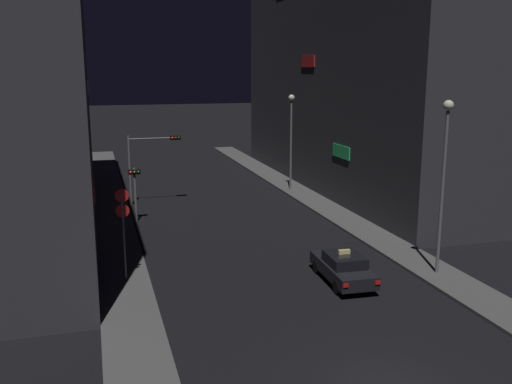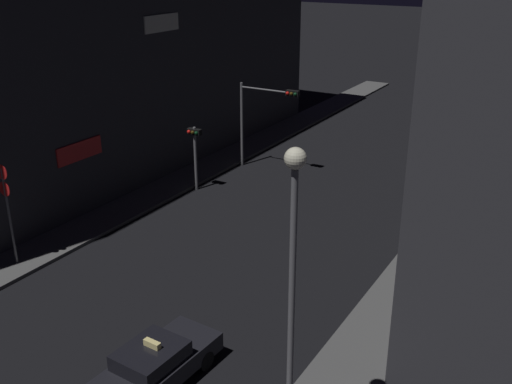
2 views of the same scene
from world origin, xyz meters
name	(u,v)px [view 2 (image 2 of 2)]	position (x,y,z in m)	size (l,w,h in m)	color
sidewalk_left	(217,163)	(-7.43, 26.96, 0.08)	(2.36, 57.92, 0.16)	#4C4C4C
sidewalk_right	(459,212)	(7.43, 26.96, 0.08)	(2.36, 57.92, 0.16)	#4C4C4C
building_facade_left	(104,5)	(-12.71, 23.73, 9.57)	(8.27, 33.55, 19.13)	#333338
taxi	(155,365)	(2.55, 8.95, 0.74)	(2.01, 4.53, 1.62)	black
traffic_light_overhead	(263,109)	(-4.53, 27.63, 3.74)	(3.91, 0.42, 5.17)	slate
traffic_light_left_kerb	(195,145)	(-6.00, 22.80, 2.59)	(0.80, 0.42, 3.60)	slate
sign_pole_left	(7,204)	(-7.35, 11.80, 2.84)	(0.64, 0.10, 4.38)	slate
street_lamp_near_block	(293,267)	(7.35, 8.49, 5.66)	(0.49, 0.49, 8.36)	slate
street_lamp_far_block	(474,100)	(7.01, 29.02, 5.39)	(0.51, 0.51, 7.75)	slate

